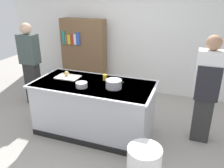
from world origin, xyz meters
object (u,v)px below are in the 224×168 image
Objects in this scene: mixing_bowl at (82,85)px; bookshelf at (84,54)px; person_guest at (30,63)px; trash_bin at (144,167)px; person_chef at (207,88)px; stock_pot at (114,84)px; juice_cup at (105,77)px; onion at (67,73)px.

mixing_bowl is 2.23m from bookshelf.
mixing_bowl is at bearing 44.42° from person_guest.
trash_bin is at bearing 42.66° from person_guest.
person_chef is 1.01× the size of bookshelf.
bookshelf is at bearing 81.49° from person_chef.
person_guest is at bearing -116.82° from bookshelf.
bookshelf is at bearing 127.89° from stock_pot.
juice_cup is 1.60m from person_chef.
stock_pot is 0.36m from juice_cup.
onion is at bearing 114.83° from person_chef.
trash_bin is 1.57m from person_chef.
person_chef reaches higher than stock_pot.
bookshelf is (-0.51, 1.67, -0.11)m from onion.
bookshelf is (-0.97, 2.00, -0.09)m from mixing_bowl.
trash_bin is 0.32× the size of person_guest.
person_guest reaches higher than stock_pot.
onion is 0.15× the size of trash_bin.
bookshelf reaches higher than onion.
onion reaches higher than juice_cup.
mixing_bowl is 0.11× the size of person_guest.
stock_pot is 2.16m from person_guest.
stock_pot is at bearing 16.73° from mixing_bowl.
juice_cup is at bearing 61.00° from mixing_bowl.
person_chef is (1.59, 0.18, -0.04)m from juice_cup.
juice_cup is (0.69, 0.07, -0.01)m from onion.
juice_cup is 0.18× the size of trash_bin.
juice_cup is 0.06× the size of bookshelf.
mixing_bowl is at bearing 149.62° from trash_bin.
person_guest is at bearing 162.73° from stock_pot.
juice_cup is (0.23, 0.41, 0.01)m from mixing_bowl.
person_chef is (0.65, 1.28, 0.64)m from trash_bin.
juice_cup is at bearing 114.93° from person_chef.
person_chef is at bearing 18.42° from stock_pot.
trash_bin is at bearing -49.17° from juice_cup.
trash_bin is (0.94, -1.09, -0.68)m from juice_cup.
juice_cup is 0.06× the size of person_chef.
juice_cup is at bearing 133.71° from stock_pot.
juice_cup reaches higher than trash_bin.
person_guest reaches higher than bookshelf.
person_chef is at bearing 6.56° from juice_cup.
person_chef is at bearing 6.46° from onion.
stock_pot is 3.13× the size of juice_cup.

